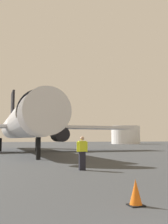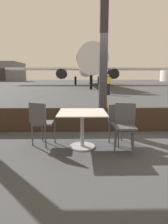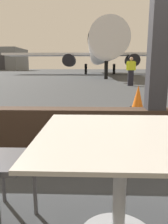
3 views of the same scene
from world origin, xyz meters
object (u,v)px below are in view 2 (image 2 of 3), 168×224
object	(u,v)px
dining_table	(82,124)
airplane	(87,67)
cafe_chair_window_right	(41,120)
ground_crew_worker	(108,84)
traffic_cone	(106,103)
cafe_chair_aisle_left	(119,120)
cafe_chair_window_left	(125,122)

from	to	relation	value
dining_table	airplane	xyz separation A→B (m)	(1.25, 34.08, 2.99)
cafe_chair_window_right	ground_crew_worker	size ratio (longest dim) A/B	0.53
dining_table	traffic_cone	xyz separation A→B (m)	(1.11, 4.71, -0.19)
cafe_chair_aisle_left	ground_crew_worker	size ratio (longest dim) A/B	0.49
ground_crew_worker	traffic_cone	xyz separation A→B (m)	(-1.13, -7.55, -0.60)
dining_table	ground_crew_worker	world-z (taller)	ground_crew_worker
airplane	traffic_cone	bearing A→B (deg)	-90.27
dining_table	airplane	world-z (taller)	airplane
cafe_chair_window_right	ground_crew_worker	world-z (taller)	ground_crew_worker
dining_table	traffic_cone	distance (m)	4.84
airplane	cafe_chair_window_right	bearing A→B (deg)	-93.55
dining_table	cafe_chair_window_left	xyz separation A→B (m)	(0.84, -0.11, 0.07)
cafe_chair_window_left	airplane	distance (m)	34.32
airplane	ground_crew_worker	size ratio (longest dim) A/B	20.38
cafe_chair_aisle_left	airplane	world-z (taller)	airplane
cafe_chair_window_left	traffic_cone	size ratio (longest dim) A/B	1.47
cafe_chair_window_left	traffic_cone	world-z (taller)	cafe_chair_window_left
cafe_chair_window_left	traffic_cone	bearing A→B (deg)	86.85
dining_table	cafe_chair_window_right	bearing A→B (deg)	172.37
cafe_chair_window_right	ground_crew_worker	distance (m)	12.54
dining_table	traffic_cone	size ratio (longest dim) A/B	1.51
cafe_chair_window_left	ground_crew_worker	world-z (taller)	ground_crew_worker
cafe_chair_window_left	cafe_chair_aisle_left	world-z (taller)	cafe_chair_window_left
dining_table	cafe_chair_window_left	bearing A→B (deg)	-7.39
cafe_chair_window_left	airplane	xyz separation A→B (m)	(0.40, 34.19, 2.92)
airplane	traffic_cone	world-z (taller)	airplane
cafe_chair_window_right	cafe_chair_aisle_left	distance (m)	1.66
cafe_chair_window_right	airplane	world-z (taller)	airplane
traffic_cone	ground_crew_worker	bearing A→B (deg)	81.46
ground_crew_worker	traffic_cone	distance (m)	7.66
ground_crew_worker	cafe_chair_window_right	bearing A→B (deg)	-104.33
cafe_chair_window_right	cafe_chair_aisle_left	xyz separation A→B (m)	(1.65, 0.15, -0.04)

